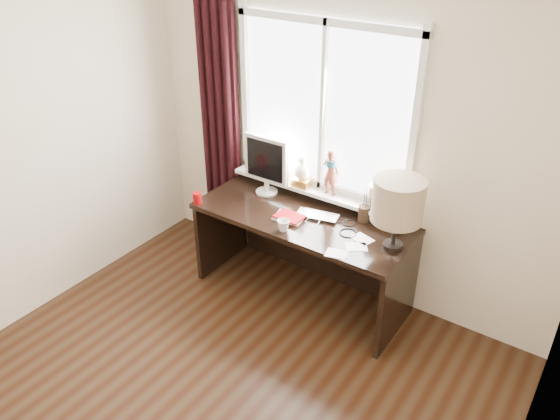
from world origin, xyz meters
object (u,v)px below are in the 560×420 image
Objects in this scene: red_cup at (197,198)px; desk at (309,237)px; laptop at (318,216)px; table_lamp at (398,201)px; mug at (283,225)px; monitor at (266,162)px.

red_cup is 0.94m from desk.
table_lamp reaches higher than laptop.
laptop is 3.50× the size of mug.
red_cup is at bearing -170.59° from laptop.
table_lamp is at bearing -7.70° from desk.
table_lamp reaches higher than monitor.
table_lamp is at bearing 10.87° from red_cup.
desk is (-0.10, 0.04, -0.26)m from laptop.
mug is at bearing -42.63° from monitor.
table_lamp is at bearing -17.12° from laptop.
mug is 0.18× the size of table_lamp.
red_cup reaches higher than laptop.
monitor is (-0.55, 0.10, 0.27)m from laptop.
mug is 0.45m from desk.
laptop is at bearing -22.95° from desk.
laptop is 0.33m from mug.
desk is at bearing 88.83° from mug.
laptop is 0.97m from red_cup.
monitor reaches higher than red_cup.
red_cup is (-0.90, -0.35, 0.03)m from laptop.
monitor is at bearing 157.56° from laptop.
mug is 0.19× the size of monitor.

